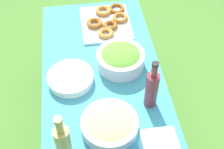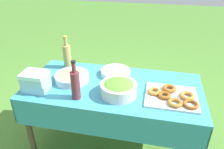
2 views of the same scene
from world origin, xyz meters
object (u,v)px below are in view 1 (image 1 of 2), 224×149
Objects in this scene: donut_platter at (107,21)px; wine_bottle at (152,89)px; pasta_bowl at (110,124)px; olive_oil_bottle at (63,143)px; plate_stack at (71,78)px; salad_bowl at (121,58)px.

wine_bottle reaches higher than donut_platter.
pasta_bowl is 0.28m from olive_oil_bottle.
olive_oil_bottle reaches higher than donut_platter.
pasta_bowl is 1.11× the size of plate_stack.
wine_bottle is (0.31, 0.11, 0.06)m from salad_bowl.
donut_platter is at bearing 151.02° from plate_stack.
salad_bowl is 0.97× the size of pasta_bowl.
pasta_bowl reaches higher than donut_platter.
salad_bowl is 0.69× the size of donut_platter.
salad_bowl reaches higher than donut_platter.
wine_bottle is (-0.26, 0.47, -0.00)m from olive_oil_bottle.
olive_oil_bottle is at bearing -5.68° from plate_stack.
pasta_bowl is at bearing -16.02° from salad_bowl.
wine_bottle is at bearing 20.25° from salad_bowl.
pasta_bowl is at bearing -6.36° from donut_platter.
pasta_bowl is at bearing -61.94° from wine_bottle.
donut_platter is 1.30× the size of olive_oil_bottle.
plate_stack is 0.83× the size of olive_oil_bottle.
plate_stack is at bearing -117.93° from wine_bottle.
salad_bowl is 0.90× the size of olive_oil_bottle.
pasta_bowl reaches higher than plate_stack.
olive_oil_bottle is at bearing -61.31° from wine_bottle.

